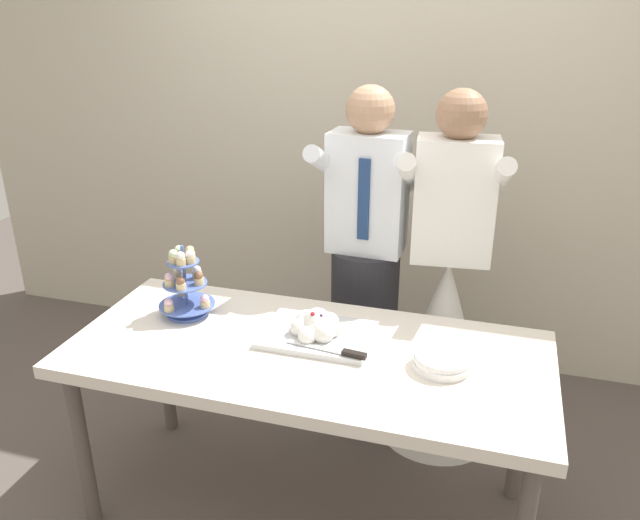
# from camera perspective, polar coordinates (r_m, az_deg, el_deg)

# --- Properties ---
(ground_plane) EXTENTS (8.00, 8.00, 0.00)m
(ground_plane) POSITION_cam_1_polar(r_m,az_deg,el_deg) (2.84, -1.08, -21.60)
(ground_plane) COLOR #564C47
(rear_wall) EXTENTS (5.20, 0.10, 2.90)m
(rear_wall) POSITION_cam_1_polar(r_m,az_deg,el_deg) (3.48, 6.11, 13.68)
(rear_wall) COLOR beige
(rear_wall) RESTS_ON ground_plane
(dessert_table) EXTENTS (1.80, 0.80, 0.78)m
(dessert_table) POSITION_cam_1_polar(r_m,az_deg,el_deg) (2.41, -1.21, -9.56)
(dessert_table) COLOR silver
(dessert_table) RESTS_ON ground_plane
(cupcake_stand) EXTENTS (0.23, 0.23, 0.31)m
(cupcake_stand) POSITION_cam_1_polar(r_m,az_deg,el_deg) (2.61, -12.19, -2.24)
(cupcake_stand) COLOR #4C66B2
(cupcake_stand) RESTS_ON dessert_table
(main_cake_tray) EXTENTS (0.44, 0.31, 0.12)m
(main_cake_tray) POSITION_cam_1_polar(r_m,az_deg,el_deg) (2.41, -0.27, -6.33)
(main_cake_tray) COLOR silver
(main_cake_tray) RESTS_ON dessert_table
(plate_stack) EXTENTS (0.21, 0.21, 0.05)m
(plate_stack) POSITION_cam_1_polar(r_m,az_deg,el_deg) (2.28, 11.11, -9.03)
(plate_stack) COLOR white
(plate_stack) RESTS_ON dessert_table
(person_groom) EXTENTS (0.48, 0.51, 1.66)m
(person_groom) POSITION_cam_1_polar(r_m,az_deg,el_deg) (2.96, 4.13, -2.16)
(person_groom) COLOR #232328
(person_groom) RESTS_ON ground_plane
(person_bride) EXTENTS (0.56, 0.56, 1.66)m
(person_bride) POSITION_cam_1_polar(r_m,az_deg,el_deg) (2.98, 11.20, -5.89)
(person_bride) COLOR white
(person_bride) RESTS_ON ground_plane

